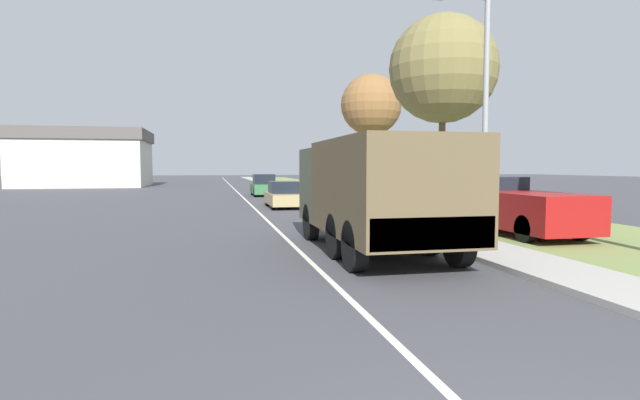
% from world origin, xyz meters
% --- Properties ---
extents(ground_plane, '(180.00, 180.00, 0.00)m').
position_xyz_m(ground_plane, '(0.00, 40.00, 0.00)').
color(ground_plane, '#424247').
extents(lane_centre_stripe, '(0.12, 120.00, 0.00)m').
position_xyz_m(lane_centre_stripe, '(0.00, 40.00, 0.00)').
color(lane_centre_stripe, silver).
rests_on(lane_centre_stripe, ground).
extents(sidewalk_right, '(1.80, 120.00, 0.12)m').
position_xyz_m(sidewalk_right, '(4.50, 40.00, 0.06)').
color(sidewalk_right, '#ADAAA3').
rests_on(sidewalk_right, ground).
extents(grass_strip_right, '(7.00, 120.00, 0.02)m').
position_xyz_m(grass_strip_right, '(8.90, 40.00, 0.01)').
color(grass_strip_right, olive).
rests_on(grass_strip_right, ground).
extents(military_truck, '(2.57, 6.78, 2.74)m').
position_xyz_m(military_truck, '(1.80, 9.68, 1.57)').
color(military_truck, '#474C38').
rests_on(military_truck, ground).
extents(car_nearest_ahead, '(1.74, 4.01, 1.36)m').
position_xyz_m(car_nearest_ahead, '(1.59, 23.75, 0.62)').
color(car_nearest_ahead, tan).
rests_on(car_nearest_ahead, ground).
extents(car_second_ahead, '(1.71, 3.93, 1.58)m').
position_xyz_m(car_second_ahead, '(1.64, 34.66, 0.71)').
color(car_second_ahead, '#336B3D').
rests_on(car_second_ahead, ground).
extents(pickup_truck, '(1.97, 5.80, 1.75)m').
position_xyz_m(pickup_truck, '(7.21, 12.32, 0.88)').
color(pickup_truck, maroon).
rests_on(pickup_truck, grass_strip_right).
extents(lamp_post, '(1.69, 0.24, 6.38)m').
position_xyz_m(lamp_post, '(4.52, 9.70, 3.96)').
color(lamp_post, gray).
rests_on(lamp_post, sidewalk_right).
extents(tree_mid_right, '(4.38, 4.38, 8.25)m').
position_xyz_m(tree_mid_right, '(7.14, 17.04, 6.07)').
color(tree_mid_right, brown).
rests_on(tree_mid_right, grass_strip_right).
extents(tree_far_right, '(3.79, 3.79, 7.86)m').
position_xyz_m(tree_far_right, '(7.67, 28.00, 5.94)').
color(tree_far_right, '#4C3D2D').
rests_on(tree_far_right, grass_strip_right).
extents(building_distant, '(13.14, 10.93, 6.09)m').
position_xyz_m(building_distant, '(-15.42, 56.27, 3.08)').
color(building_distant, beige).
rests_on(building_distant, ground).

